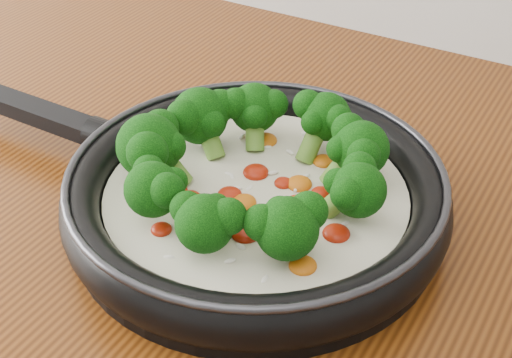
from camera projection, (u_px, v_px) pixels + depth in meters
The scene contains 1 object.
skillet at pixel (251, 190), 0.67m from camera, with size 0.54×0.35×0.10m.
Camera 1 is at (0.13, 0.59, 1.33)m, focal length 52.33 mm.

